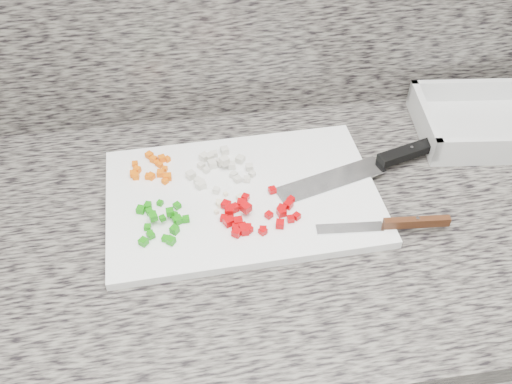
# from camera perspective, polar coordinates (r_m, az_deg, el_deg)

# --- Properties ---
(cabinet) EXTENTS (3.92, 0.62, 0.86)m
(cabinet) POSITION_cam_1_polar(r_m,az_deg,el_deg) (1.34, 3.58, -16.18)
(cabinet) COLOR white
(cabinet) RESTS_ON ground
(countertop) EXTENTS (3.96, 0.64, 0.04)m
(countertop) POSITION_cam_1_polar(r_m,az_deg,el_deg) (0.97, 4.74, -2.90)
(countertop) COLOR slate
(countertop) RESTS_ON cabinet
(cutting_board) EXTENTS (0.46, 0.32, 0.02)m
(cutting_board) POSITION_cam_1_polar(r_m,az_deg,el_deg) (0.97, -1.35, -0.49)
(cutting_board) COLOR white
(cutting_board) RESTS_ON countertop
(carrot_pile) EXTENTS (0.07, 0.09, 0.01)m
(carrot_pile) POSITION_cam_1_polar(r_m,az_deg,el_deg) (1.02, -10.26, 2.29)
(carrot_pile) COLOR #EA5F05
(carrot_pile) RESTS_ON cutting_board
(onion_pile) EXTENTS (0.12, 0.11, 0.02)m
(onion_pile) POSITION_cam_1_polar(r_m,az_deg,el_deg) (1.01, -3.85, 2.48)
(onion_pile) COLOR beige
(onion_pile) RESTS_ON cutting_board
(green_pepper_pile) EXTENTS (0.09, 0.10, 0.02)m
(green_pepper_pile) POSITION_cam_1_polar(r_m,az_deg,el_deg) (0.92, -9.33, -2.91)
(green_pepper_pile) COLOR #14810B
(green_pepper_pile) RESTS_ON cutting_board
(red_pepper_pile) EXTENTS (0.13, 0.10, 0.02)m
(red_pepper_pile) POSITION_cam_1_polar(r_m,az_deg,el_deg) (0.92, -0.33, -2.38)
(red_pepper_pile) COLOR #B30207
(red_pepper_pile) RESTS_ON cutting_board
(garlic_pile) EXTENTS (0.05, 0.05, 0.01)m
(garlic_pile) POSITION_cam_1_polar(r_m,az_deg,el_deg) (0.94, -2.74, -1.04)
(garlic_pile) COLOR beige
(garlic_pile) RESTS_ON cutting_board
(chef_knife) EXTENTS (0.33, 0.13, 0.02)m
(chef_knife) POSITION_cam_1_polar(r_m,az_deg,el_deg) (1.04, 12.69, 3.05)
(chef_knife) COLOR silver
(chef_knife) RESTS_ON cutting_board
(paring_knife) EXTENTS (0.21, 0.04, 0.02)m
(paring_knife) POSITION_cam_1_polar(r_m,az_deg,el_deg) (0.94, 14.17, -3.09)
(paring_knife) COLOR silver
(paring_knife) RESTS_ON cutting_board
(tray) EXTENTS (0.30, 0.23, 0.06)m
(tray) POSITION_cam_1_polar(r_m,az_deg,el_deg) (1.19, 22.32, 6.32)
(tray) COLOR silver
(tray) RESTS_ON countertop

